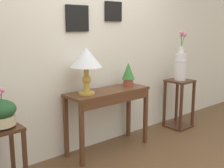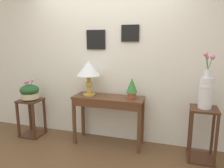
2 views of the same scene
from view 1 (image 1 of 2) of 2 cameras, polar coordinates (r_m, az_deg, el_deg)
name	(u,v)px [view 1 (image 1 of 2)]	position (r m, az deg, el deg)	size (l,w,h in m)	color
back_wall_with_art	(89,39)	(3.68, -4.57, 8.81)	(9.00, 0.13, 2.80)	silver
console_table	(109,100)	(3.59, -0.58, -3.20)	(1.10, 0.39, 0.78)	#56331E
table_lamp	(86,60)	(3.31, -5.14, 4.78)	(0.37, 0.37, 0.54)	gold
potted_plant_on_console	(128,73)	(3.79, 3.24, 2.14)	(0.17, 0.17, 0.31)	#9E4733
pedestal_stand_left	(3,160)	(3.00, -20.82, -13.84)	(0.36, 0.36, 0.65)	#472819
pedestal_stand_right	(179,104)	(4.61, 13.05, -3.83)	(0.36, 0.36, 0.75)	#472819
flower_vase_tall_right	(181,63)	(4.49, 13.42, 4.00)	(0.18, 0.18, 0.74)	silver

